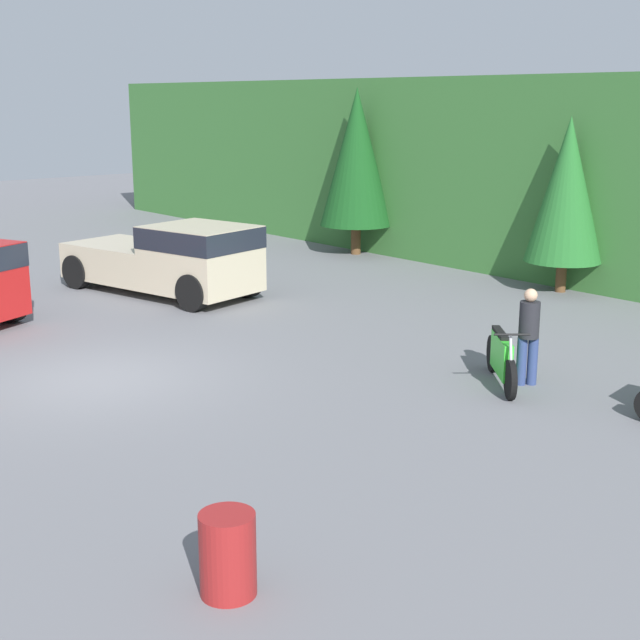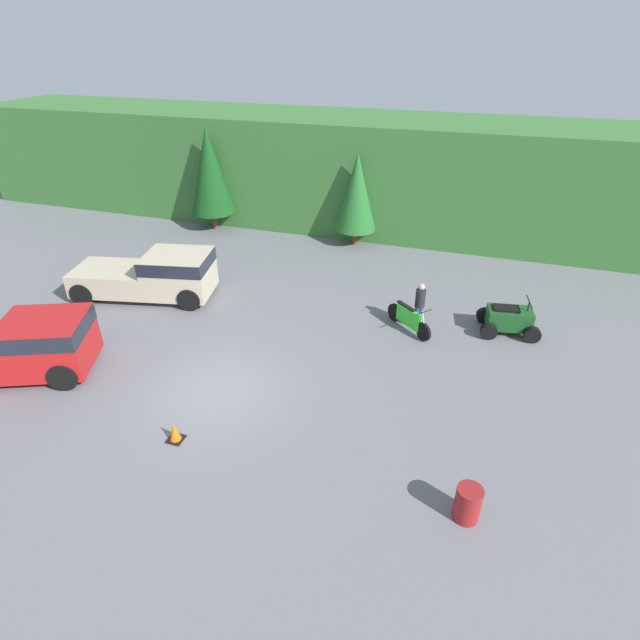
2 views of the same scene
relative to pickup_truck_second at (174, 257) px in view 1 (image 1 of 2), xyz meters
The scene contains 8 objects.
ground_plane 7.07m from the pickup_truck_second, 42.73° to the right, with size 80.00×80.00×0.00m, color slate.
hillside_backdrop 12.49m from the pickup_truck_second, 65.44° to the left, with size 44.00×6.00×5.51m.
tree_left 8.18m from the pickup_truck_second, 101.37° to the left, with size 2.31×2.31×5.24m.
tree_mid_left 10.12m from the pickup_truck_second, 51.94° to the left, with size 1.97×1.97×4.49m.
pickup_truck_second is the anchor object (origin of this frame).
dirt_bike 10.05m from the pickup_truck_second, ahead, with size 1.78×1.54×1.12m.
rider_person 10.35m from the pickup_truck_second, ahead, with size 0.50×0.50×1.72m.
steel_barrel 14.40m from the pickup_truck_second, 29.47° to the right, with size 0.58×0.58×0.88m.
Camera 1 is at (14.16, -6.91, 4.90)m, focal length 50.00 mm.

